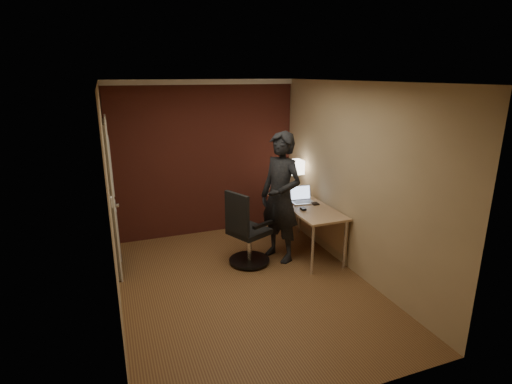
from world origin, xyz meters
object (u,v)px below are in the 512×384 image
desk (310,213)px  wallet (315,204)px  office_chair (246,234)px  person (281,198)px  desk_lamp (295,167)px  laptop (302,197)px  mouse (303,209)px

desk → wallet: wallet is taller
office_chair → person: person is taller
wallet → person: bearing=-173.4°
desk → desk_lamp: bearing=84.9°
laptop → desk: bearing=-71.2°
mouse → wallet: (0.28, 0.16, -0.01)m
office_chair → person: 0.70m
desk → mouse: (-0.21, -0.18, 0.14)m
wallet → office_chair: (-1.12, -0.10, -0.28)m
office_chair → wallet: bearing=4.9°
office_chair → person: bearing=3.0°
desk → laptop: 0.27m
person → desk: bearing=74.9°
desk_lamp → person: person is taller
desk_lamp → wallet: size_ratio=4.86×
office_chair → desk: bearing=6.1°
laptop → office_chair: (-0.99, -0.29, -0.33)m
desk → person: bearing=-170.7°
desk → office_chair: bearing=-173.9°
mouse → person: (-0.31, 0.09, 0.18)m
desk_lamp → office_chair: (-1.11, -0.76, -0.68)m
desk_lamp → office_chair: size_ratio=0.51×
mouse → desk: bearing=40.8°
desk → laptop: bearing=108.8°
laptop → person: (-0.46, -0.26, 0.13)m
mouse → office_chair: bearing=176.9°
wallet → person: (-0.59, -0.07, 0.18)m
desk_lamp → mouse: desk_lamp is taller
mouse → person: person is taller
desk_lamp → mouse: bearing=-108.2°
laptop → office_chair: size_ratio=0.33×
laptop → office_chair: 1.09m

